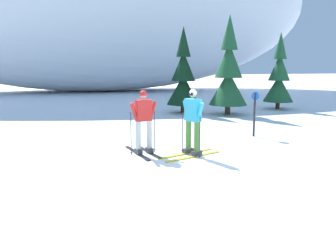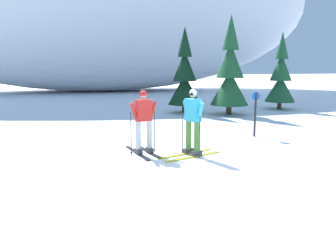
% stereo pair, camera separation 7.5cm
% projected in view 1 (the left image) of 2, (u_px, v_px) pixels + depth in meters
% --- Properties ---
extents(ground_plane, '(120.00, 120.00, 0.00)m').
position_uv_depth(ground_plane, '(205.00, 163.00, 8.81)').
color(ground_plane, white).
extents(skier_red_jacket, '(0.82, 1.72, 1.74)m').
position_uv_depth(skier_red_jacket, '(143.00, 121.00, 9.52)').
color(skier_red_jacket, black).
rests_on(skier_red_jacket, ground).
extents(skier_cyan_jacket, '(1.83, 1.13, 1.78)m').
position_uv_depth(skier_cyan_jacket, '(193.00, 121.00, 9.37)').
color(skier_cyan_jacket, gold).
rests_on(skier_cyan_jacket, ground).
extents(pine_tree_center_left, '(1.62, 1.62, 4.19)m').
position_uv_depth(pine_tree_center_left, '(183.00, 77.00, 17.25)').
color(pine_tree_center_left, '#47301E').
rests_on(pine_tree_center_left, ground).
extents(pine_tree_center_right, '(1.80, 1.80, 4.67)m').
position_uv_depth(pine_tree_center_right, '(229.00, 73.00, 16.64)').
color(pine_tree_center_right, '#47301E').
rests_on(pine_tree_center_right, ground).
extents(pine_tree_far_right, '(1.56, 1.56, 4.04)m').
position_uv_depth(pine_tree_far_right, '(279.00, 77.00, 18.64)').
color(pine_tree_far_right, '#47301E').
rests_on(pine_tree_far_right, ground).
extents(trail_marker_post, '(0.28, 0.07, 1.50)m').
position_uv_depth(trail_marker_post, '(255.00, 111.00, 11.82)').
color(trail_marker_post, black).
rests_on(trail_marker_post, ground).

